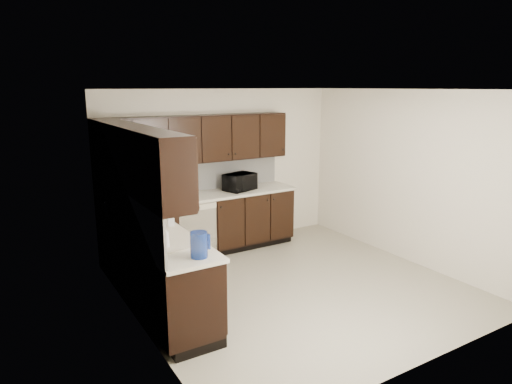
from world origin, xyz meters
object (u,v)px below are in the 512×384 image
Objects in this scene: microwave at (240,182)px; toaster_oven at (147,195)px; sink at (168,246)px; storage_bin at (128,204)px; blue_pitcher at (199,245)px.

microwave is 1.44× the size of toaster_oven.
storage_bin is at bearing 91.71° from sink.
microwave is 2.89m from blue_pitcher.
sink is at bearing 110.58° from blue_pitcher.
blue_pitcher is (-1.74, -2.31, -0.01)m from microwave.
blue_pitcher is at bearing -104.83° from toaster_oven.
toaster_oven is 2.32m from blue_pitcher.
blue_pitcher reaches higher than toaster_oven.
microwave reaches higher than storage_bin.
sink is 1.70× the size of microwave.
toaster_oven is (0.34, 1.68, 0.16)m from sink.
microwave is (1.83, 1.68, 0.19)m from sink.
blue_pitcher is at bearing -82.35° from sink.
toaster_oven is at bearing 43.24° from storage_bin.
sink is 3.27× the size of blue_pitcher.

